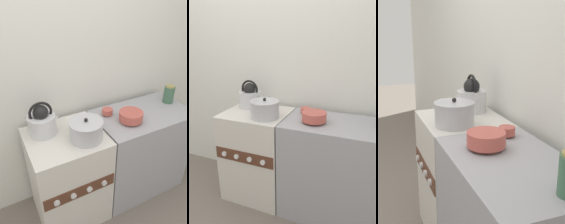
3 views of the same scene
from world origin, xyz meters
TOP-DOWN VIEW (x-y plane):
  - wall_back at (0.00, 0.61)m, footprint 7.00×0.06m
  - stove at (0.00, 0.27)m, footprint 0.59×0.56m
  - counter at (0.74, 0.27)m, footprint 0.87×0.53m
  - kettle at (-0.13, 0.39)m, footprint 0.26×0.21m
  - cooking_pot at (0.13, 0.17)m, footprint 0.25×0.25m
  - enamel_bowl at (0.56, 0.21)m, footprint 0.20×0.20m
  - small_ceramic_bowl at (0.44, 0.38)m, footprint 0.09×0.09m
  - storage_jar at (1.08, 0.32)m, footprint 0.10×0.10m

SIDE VIEW (x-z plane):
  - stove at x=0.00m, z-range 0.00..0.88m
  - counter at x=0.74m, z-range 0.00..0.88m
  - small_ceramic_bowl at x=0.44m, z-range 0.88..0.94m
  - enamel_bowl at x=0.56m, z-range 0.89..0.98m
  - cooking_pot at x=0.13m, z-range 0.86..1.04m
  - storage_jar at x=1.08m, z-range 0.88..1.05m
  - kettle at x=-0.13m, z-range 0.84..1.11m
  - wall_back at x=0.00m, z-range 0.00..2.50m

